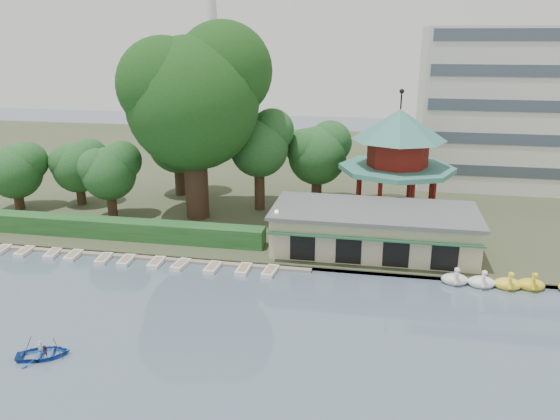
% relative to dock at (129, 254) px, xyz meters
% --- Properties ---
extents(ground_plane, '(220.00, 220.00, 0.00)m').
position_rel_dock_xyz_m(ground_plane, '(12.00, -17.20, -0.12)').
color(ground_plane, slate).
rests_on(ground_plane, ground).
extents(shore, '(220.00, 70.00, 0.40)m').
position_rel_dock_xyz_m(shore, '(12.00, 34.80, 0.08)').
color(shore, '#424930').
rests_on(shore, ground).
extents(embankment, '(220.00, 0.60, 0.30)m').
position_rel_dock_xyz_m(embankment, '(12.00, 0.10, 0.03)').
color(embankment, gray).
rests_on(embankment, ground).
extents(dock, '(34.00, 1.60, 0.24)m').
position_rel_dock_xyz_m(dock, '(0.00, 0.00, 0.00)').
color(dock, gray).
rests_on(dock, ground).
extents(boathouse, '(18.60, 9.39, 3.90)m').
position_rel_dock_xyz_m(boathouse, '(22.00, 4.77, 2.25)').
color(boathouse, '#BCB490').
rests_on(boathouse, shore).
extents(pavilion, '(12.40, 12.40, 13.50)m').
position_rel_dock_xyz_m(pavilion, '(24.00, 14.80, 7.36)').
color(pavilion, '#BCB490').
rests_on(pavilion, shore).
extents(hedge, '(30.00, 2.00, 1.80)m').
position_rel_dock_xyz_m(hedge, '(-3.00, 3.30, 1.18)').
color(hedge, '#255926').
rests_on(hedge, shore).
extents(lamp_post, '(0.36, 0.36, 4.28)m').
position_rel_dock_xyz_m(lamp_post, '(13.50, 1.80, 3.22)').
color(lamp_post, black).
rests_on(lamp_post, shore).
extents(big_tree, '(15.04, 14.01, 20.53)m').
position_rel_dock_xyz_m(big_tree, '(3.19, 11.02, 13.56)').
color(big_tree, '#3A281C').
rests_on(big_tree, shore).
extents(small_trees, '(40.02, 16.58, 11.33)m').
position_rel_dock_xyz_m(small_trees, '(-0.39, 15.01, 6.39)').
color(small_trees, '#3A281C').
rests_on(small_trees, shore).
extents(moored_rowboats, '(29.92, 2.76, 0.36)m').
position_rel_dock_xyz_m(moored_rowboats, '(-0.66, -1.41, 0.06)').
color(moored_rowboats, white).
rests_on(moored_rowboats, ground).
extents(rowboat_with_passengers, '(5.46, 4.79, 2.01)m').
position_rel_dock_xyz_m(rowboat_with_passengers, '(2.08, -16.48, 0.35)').
color(rowboat_with_passengers, blue).
rests_on(rowboat_with_passengers, ground).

